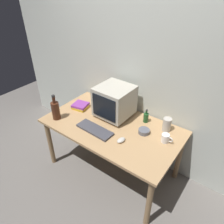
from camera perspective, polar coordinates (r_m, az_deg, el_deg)
ground_plane at (r=2.82m, az=0.00°, el=-15.06°), size 6.00×6.00×0.00m
back_wall at (r=2.43m, az=6.99°, el=12.40°), size 4.00×0.08×2.50m
desk at (r=2.39m, az=0.00°, el=-5.15°), size 1.52×0.85×0.70m
crt_monitor at (r=2.40m, az=0.68°, el=2.90°), size 0.39×0.39×0.37m
keyboard at (r=2.27m, az=-4.69°, el=-4.77°), size 0.43×0.17×0.02m
computer_mouse at (r=2.13m, az=2.48°, el=-7.61°), size 0.07×0.11×0.04m
bottle_tall at (r=2.47m, az=-15.04°, el=0.57°), size 0.09×0.09×0.32m
bottle_short at (r=2.40m, az=9.18°, el=-1.40°), size 0.06×0.06×0.17m
book_stack at (r=2.66m, az=-8.56°, el=1.64°), size 0.20×0.20×0.06m
mug at (r=2.17m, az=14.31°, el=-6.89°), size 0.12×0.08×0.09m
cd_spindle at (r=2.25m, az=8.66°, el=-5.17°), size 0.12×0.12×0.04m
metal_canister at (r=2.31m, az=14.64°, el=-3.30°), size 0.09×0.09×0.15m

